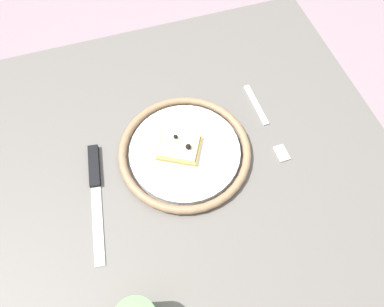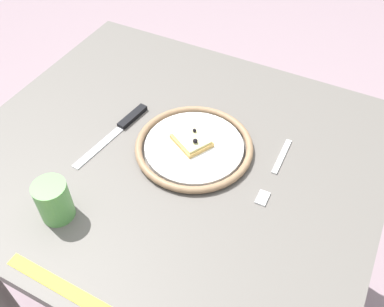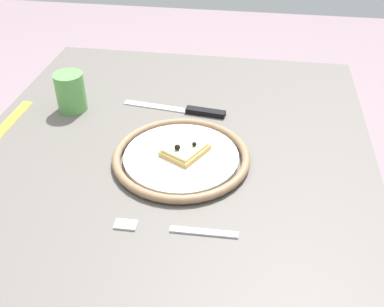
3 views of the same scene
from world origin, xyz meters
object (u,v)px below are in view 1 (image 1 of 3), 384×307
at_px(dining_table, 172,191).
at_px(knife, 95,181).
at_px(fork, 265,122).
at_px(plate, 185,151).
at_px(pizza_slice_near, 179,147).

distance_m(dining_table, knife, 0.18).
bearing_deg(fork, plate, 6.38).
bearing_deg(dining_table, fork, -167.85).
bearing_deg(dining_table, pizza_slice_near, -132.74).
relative_size(plate, pizza_slice_near, 2.58).
relative_size(plate, fork, 1.32).
distance_m(pizza_slice_near, fork, 0.20).
xyz_separation_m(dining_table, fork, (-0.23, -0.05, 0.10)).
xyz_separation_m(plate, fork, (-0.19, -0.02, -0.01)).
bearing_deg(fork, dining_table, 12.15).
xyz_separation_m(plate, pizza_slice_near, (0.01, -0.01, 0.01)).
distance_m(dining_table, fork, 0.25).
height_order(knife, fork, knife).
relative_size(dining_table, plate, 3.44).
xyz_separation_m(knife, fork, (-0.37, -0.03, -0.00)).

